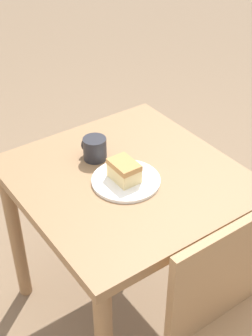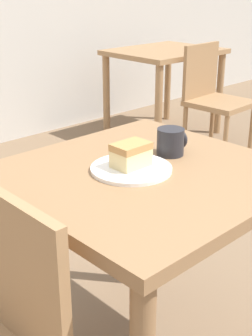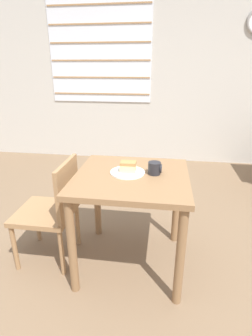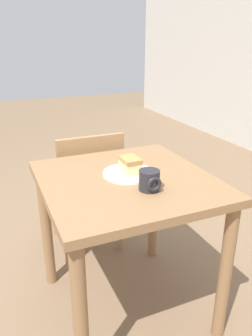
{
  "view_description": "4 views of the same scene",
  "coord_description": "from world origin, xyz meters",
  "px_view_note": "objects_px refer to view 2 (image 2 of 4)",
  "views": [
    {
      "loc": [
        -1.09,
        1.23,
        1.82
      ],
      "look_at": [
        0.02,
        0.44,
        0.83
      ],
      "focal_mm": 50.0,
      "sensor_mm": 36.0,
      "label": 1
    },
    {
      "loc": [
        -0.92,
        -0.51,
        1.33
      ],
      "look_at": [
        -0.03,
        0.42,
        0.8
      ],
      "focal_mm": 50.0,
      "sensor_mm": 36.0,
      "label": 2
    },
    {
      "loc": [
        0.26,
        -1.3,
        1.5
      ],
      "look_at": [
        -0.01,
        0.5,
        0.79
      ],
      "focal_mm": 28.0,
      "sensor_mm": 36.0,
      "label": 3
    },
    {
      "loc": [
        1.35,
        -0.14,
        1.39
      ],
      "look_at": [
        0.04,
        0.42,
        0.82
      ],
      "focal_mm": 35.0,
      "sensor_mm": 36.0,
      "label": 4
    }
  ],
  "objects_px": {
    "cake_slice": "(131,155)",
    "coffee_mug": "(171,142)",
    "dining_table_near": "(145,208)",
    "chair_far_corner": "(213,96)",
    "dining_table_far": "(165,65)",
    "plate": "(131,169)"
  },
  "relations": [
    {
      "from": "dining_table_near",
      "to": "plate",
      "type": "height_order",
      "value": "plate"
    },
    {
      "from": "dining_table_far",
      "to": "plate",
      "type": "height_order",
      "value": "plate"
    },
    {
      "from": "dining_table_far",
      "to": "coffee_mug",
      "type": "height_order",
      "value": "coffee_mug"
    },
    {
      "from": "cake_slice",
      "to": "coffee_mug",
      "type": "bearing_deg",
      "value": 1.73
    },
    {
      "from": "dining_table_far",
      "to": "plate",
      "type": "bearing_deg",
      "value": -140.09
    },
    {
      "from": "plate",
      "to": "cake_slice",
      "type": "xyz_separation_m",
      "value": [
        0.0,
        0.01,
        0.04
      ]
    },
    {
      "from": "dining_table_far",
      "to": "coffee_mug",
      "type": "distance_m",
      "value": 2.59
    },
    {
      "from": "dining_table_near",
      "to": "chair_far_corner",
      "type": "relative_size",
      "value": 0.96
    },
    {
      "from": "plate",
      "to": "dining_table_far",
      "type": "bearing_deg",
      "value": 39.91
    },
    {
      "from": "dining_table_far",
      "to": "chair_far_corner",
      "type": "xyz_separation_m",
      "value": [
        -0.05,
        -0.57,
        -0.16
      ]
    },
    {
      "from": "plate",
      "to": "coffee_mug",
      "type": "xyz_separation_m",
      "value": [
        0.2,
        0.01,
        0.04
      ]
    },
    {
      "from": "dining_table_far",
      "to": "plate",
      "type": "xyz_separation_m",
      "value": [
        -2.1,
        -1.76,
        0.15
      ]
    },
    {
      "from": "dining_table_near",
      "to": "dining_table_far",
      "type": "xyz_separation_m",
      "value": [
        2.07,
        1.79,
        -0.01
      ]
    },
    {
      "from": "plate",
      "to": "cake_slice",
      "type": "height_order",
      "value": "cake_slice"
    },
    {
      "from": "chair_far_corner",
      "to": "coffee_mug",
      "type": "bearing_deg",
      "value": -149.79
    },
    {
      "from": "chair_far_corner",
      "to": "cake_slice",
      "type": "height_order",
      "value": "cake_slice"
    },
    {
      "from": "dining_table_near",
      "to": "plate",
      "type": "distance_m",
      "value": 0.15
    },
    {
      "from": "cake_slice",
      "to": "coffee_mug",
      "type": "xyz_separation_m",
      "value": [
        0.19,
        0.01,
        -0.0
      ]
    },
    {
      "from": "dining_table_near",
      "to": "chair_far_corner",
      "type": "distance_m",
      "value": 2.37
    },
    {
      "from": "cake_slice",
      "to": "chair_far_corner",
      "type": "bearing_deg",
      "value": 30.08
    },
    {
      "from": "dining_table_far",
      "to": "cake_slice",
      "type": "height_order",
      "value": "cake_slice"
    },
    {
      "from": "cake_slice",
      "to": "dining_table_near",
      "type": "bearing_deg",
      "value": -48.51
    }
  ]
}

